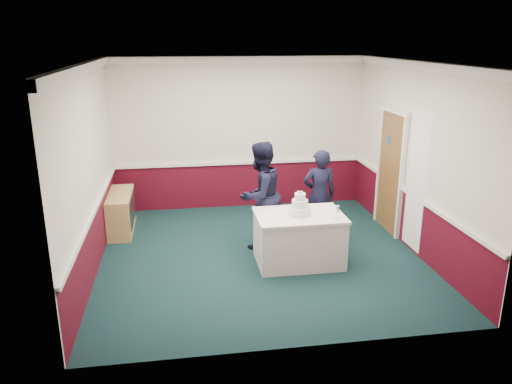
{
  "coord_description": "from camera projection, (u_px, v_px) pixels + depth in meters",
  "views": [
    {
      "loc": [
        -1.2,
        -7.21,
        3.35
      ],
      "look_at": [
        -0.08,
        -0.1,
        1.1
      ],
      "focal_mm": 35.0,
      "sensor_mm": 36.0,
      "label": 1
    }
  ],
  "objects": [
    {
      "name": "person_woman",
      "position": [
        319.0,
        195.0,
        8.44
      ],
      "size": [
        0.59,
        0.4,
        1.57
      ],
      "primitive_type": "imported",
      "rotation": [
        0.0,
        0.0,
        3.1
      ],
      "color": "black",
      "rests_on": "ground"
    },
    {
      "name": "wedding_cake",
      "position": [
        300.0,
        207.0,
        7.48
      ],
      "size": [
        0.35,
        0.35,
        0.36
      ],
      "color": "white",
      "rests_on": "cake_table"
    },
    {
      "name": "room_shell",
      "position": [
        259.0,
        127.0,
        7.98
      ],
      "size": [
        5.0,
        5.0,
        3.0
      ],
      "color": "silver",
      "rests_on": "ground"
    },
    {
      "name": "champagne_flute",
      "position": [
        338.0,
        210.0,
        7.28
      ],
      "size": [
        0.05,
        0.05,
        0.21
      ],
      "color": "silver",
      "rests_on": "cake_table"
    },
    {
      "name": "sideboard",
      "position": [
        121.0,
        212.0,
        8.9
      ],
      "size": [
        0.41,
        1.2,
        0.7
      ],
      "color": "tan",
      "rests_on": "ground"
    },
    {
      "name": "person_man",
      "position": [
        260.0,
        195.0,
        8.11
      ],
      "size": [
        1.09,
        1.05,
        1.76
      ],
      "primitive_type": "imported",
      "rotation": [
        0.0,
        0.0,
        3.8
      ],
      "color": "black",
      "rests_on": "ground"
    },
    {
      "name": "cake_table",
      "position": [
        299.0,
        238.0,
        7.63
      ],
      "size": [
        1.32,
        0.92,
        0.79
      ],
      "color": "white",
      "rests_on": "ground"
    },
    {
      "name": "ground",
      "position": [
        260.0,
        255.0,
        7.98
      ],
      "size": [
        5.0,
        5.0,
        0.0
      ],
      "primitive_type": "plane",
      "color": "#142F31",
      "rests_on": "ground"
    },
    {
      "name": "cake_knife",
      "position": [
        301.0,
        219.0,
        7.32
      ],
      "size": [
        0.07,
        0.22,
        0.0
      ],
      "primitive_type": "cube",
      "rotation": [
        0.0,
        0.0,
        0.26
      ],
      "color": "silver",
      "rests_on": "cake_table"
    }
  ]
}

